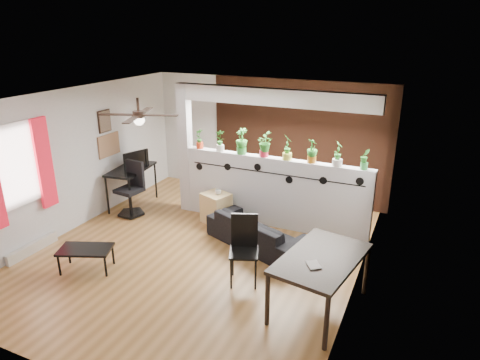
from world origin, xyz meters
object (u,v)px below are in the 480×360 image
at_px(potted_plant_4, 288,146).
at_px(cube_shelf, 216,208).
at_px(dining_table, 321,262).
at_px(folding_chair, 244,242).
at_px(coffee_table, 85,251).
at_px(computer_desk, 131,172).
at_px(cup, 218,192).
at_px(ceiling_fan, 139,116).
at_px(sofa, 258,232).
at_px(potted_plant_5, 312,150).
at_px(office_chair, 132,192).
at_px(potted_plant_7, 365,158).
at_px(potted_plant_0, 199,138).
at_px(potted_plant_2, 242,140).
at_px(potted_plant_3, 264,144).
at_px(potted_plant_6, 338,152).
at_px(potted_plant_1, 220,140).

distance_m(potted_plant_4, cube_shelf, 1.86).
distance_m(dining_table, folding_chair, 1.24).
bearing_deg(cube_shelf, coffee_table, -94.00).
height_order(computer_desk, coffee_table, computer_desk).
bearing_deg(cup, folding_chair, -51.92).
xyz_separation_m(ceiling_fan, cube_shelf, (0.54, 1.46, -2.02)).
relative_size(potted_plant_4, sofa, 0.26).
distance_m(cube_shelf, folding_chair, 2.08).
bearing_deg(sofa, potted_plant_5, -104.61).
xyz_separation_m(office_chair, folding_chair, (3.01, -1.23, 0.14)).
bearing_deg(dining_table, folding_chair, 168.61).
bearing_deg(potted_plant_4, potted_plant_7, 0.00).
distance_m(potted_plant_5, computer_desk, 3.83).
height_order(potted_plant_4, coffee_table, potted_plant_4).
relative_size(potted_plant_5, coffee_table, 0.48).
relative_size(ceiling_fan, potted_plant_0, 3.00).
distance_m(potted_plant_4, coffee_table, 3.81).
distance_m(office_chair, folding_chair, 3.26).
relative_size(potted_plant_7, sofa, 0.20).
relative_size(potted_plant_2, cup, 4.07).
relative_size(potted_plant_3, potted_plant_7, 1.24).
xyz_separation_m(cup, computer_desk, (-2.04, 0.00, 0.12)).
bearing_deg(potted_plant_3, office_chair, -164.49).
bearing_deg(dining_table, office_chair, 160.78).
relative_size(potted_plant_6, computer_desk, 0.38).
height_order(potted_plant_1, office_chair, potted_plant_1).
xyz_separation_m(potted_plant_3, coffee_table, (-1.89, -2.72, -1.25)).
relative_size(sofa, folding_chair, 1.73).
distance_m(potted_plant_7, folding_chair, 2.53).
distance_m(potted_plant_4, cup, 1.60).
xyz_separation_m(potted_plant_4, cup, (-1.24, -0.34, -0.95)).
height_order(potted_plant_1, coffee_table, potted_plant_1).
xyz_separation_m(cup, dining_table, (2.46, -1.84, 0.07)).
relative_size(cup, folding_chair, 0.12).
distance_m(potted_plant_6, office_chair, 4.12).
relative_size(potted_plant_0, dining_table, 0.25).
xyz_separation_m(potted_plant_5, potted_plant_7, (0.90, 0.00, -0.03)).
bearing_deg(ceiling_fan, computer_desk, 134.80).
xyz_separation_m(potted_plant_0, cube_shelf, (0.52, -0.34, -1.26)).
bearing_deg(potted_plant_4, potted_plant_6, 0.00).
relative_size(potted_plant_0, potted_plant_4, 0.86).
distance_m(potted_plant_3, potted_plant_6, 1.35).
height_order(potted_plant_0, computer_desk, potted_plant_0).
bearing_deg(potted_plant_5, coffee_table, -135.72).
height_order(potted_plant_3, cup, potted_plant_3).
bearing_deg(computer_desk, dining_table, -22.24).
xyz_separation_m(potted_plant_7, coffee_table, (-3.70, -2.72, -1.21)).
bearing_deg(sofa, potted_plant_7, -128.77).
bearing_deg(cube_shelf, folding_chair, -31.00).
relative_size(computer_desk, coffee_table, 1.35).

